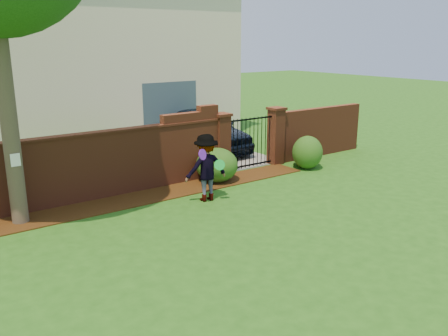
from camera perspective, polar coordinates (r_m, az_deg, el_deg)
ground at (r=10.19m, az=1.82°, el=-7.95°), size 80.00×80.00×0.01m
mulch_bed at (r=12.42m, az=-11.19°, el=-3.82°), size 11.10×1.08×0.03m
brick_wall at (r=12.38m, az=-17.15°, el=0.14°), size 8.70×0.31×2.16m
brick_wall_return at (r=17.10m, az=11.25°, el=4.28°), size 4.00×0.25×1.70m
pillar_left at (r=14.34m, az=-0.31°, el=2.94°), size 0.50×0.50×1.88m
pillar_right at (r=15.69m, az=6.25°, el=3.92°), size 0.50×0.50×1.88m
iron_gate at (r=15.01m, az=3.11°, el=3.07°), size 1.78×0.03×1.60m
driveway at (r=18.40m, az=-4.77°, el=2.60°), size 3.20×8.00×0.01m
house at (r=20.55m, az=-17.06°, el=12.21°), size 12.40×6.40×6.30m
car at (r=17.43m, az=-1.76°, el=4.52°), size 2.19×4.67×1.55m
paper_notice at (r=11.11m, az=-23.77°, el=0.89°), size 0.20×0.01×0.28m
shrub_left at (r=13.67m, az=-0.87°, el=0.35°), size 1.22×1.22×1.00m
shrub_middle at (r=15.31m, az=9.98°, el=1.86°), size 0.96×0.96×1.06m
shrub_right at (r=15.65m, az=9.89°, el=1.69°), size 0.92×0.92×0.82m
man at (r=11.98m, az=-2.12°, el=-0.01°), size 1.20×0.80×1.72m
frisbee_purple at (r=11.43m, az=-2.59°, el=1.62°), size 0.28×0.17×0.27m
frisbee_green at (r=11.81m, az=-0.54°, el=0.38°), size 0.26×0.19×0.27m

